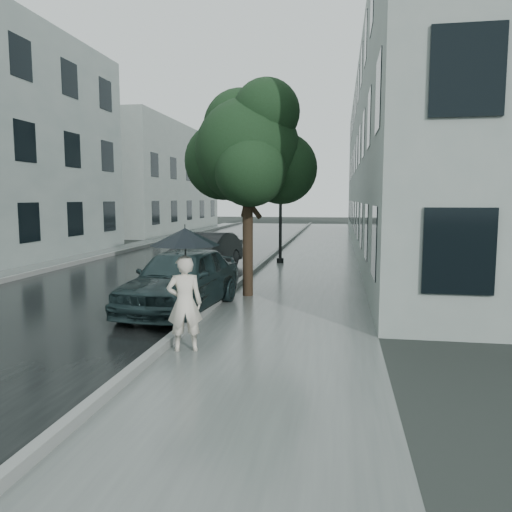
% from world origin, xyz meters
% --- Properties ---
extents(ground, '(120.00, 120.00, 0.00)m').
position_xyz_m(ground, '(0.00, 0.00, 0.00)').
color(ground, black).
rests_on(ground, ground).
extents(sidewalk, '(3.50, 60.00, 0.01)m').
position_xyz_m(sidewalk, '(0.25, 12.00, 0.00)').
color(sidewalk, slate).
rests_on(sidewalk, ground).
extents(kerb_near, '(0.15, 60.00, 0.15)m').
position_xyz_m(kerb_near, '(-1.57, 12.00, 0.07)').
color(kerb_near, slate).
rests_on(kerb_near, ground).
extents(asphalt_road, '(6.85, 60.00, 0.00)m').
position_xyz_m(asphalt_road, '(-5.08, 12.00, 0.00)').
color(asphalt_road, black).
rests_on(asphalt_road, ground).
extents(kerb_far, '(0.15, 60.00, 0.15)m').
position_xyz_m(kerb_far, '(-8.57, 12.00, 0.07)').
color(kerb_far, slate).
rests_on(kerb_far, ground).
extents(sidewalk_far, '(1.70, 60.00, 0.01)m').
position_xyz_m(sidewalk_far, '(-9.50, 12.00, 0.00)').
color(sidewalk_far, '#4C5451').
rests_on(sidewalk_far, ground).
extents(building_near, '(7.02, 36.00, 9.00)m').
position_xyz_m(building_near, '(5.47, 19.50, 4.50)').
color(building_near, gray).
rests_on(building_near, ground).
extents(building_far_b, '(7.02, 18.00, 8.00)m').
position_xyz_m(building_far_b, '(-13.77, 30.00, 4.00)').
color(building_far_b, gray).
rests_on(building_far_b, ground).
extents(pedestrian, '(0.66, 0.53, 1.58)m').
position_xyz_m(pedestrian, '(-1.20, 0.21, 0.80)').
color(pedestrian, beige).
rests_on(pedestrian, sidewalk).
extents(umbrella, '(1.13, 1.13, 1.14)m').
position_xyz_m(umbrella, '(-1.17, 0.19, 1.89)').
color(umbrella, black).
rests_on(umbrella, ground).
extents(street_tree, '(3.46, 3.14, 5.40)m').
position_xyz_m(street_tree, '(-1.04, 5.10, 3.71)').
color(street_tree, '#332619').
rests_on(street_tree, ground).
extents(lamp_post, '(0.82, 0.46, 4.67)m').
position_xyz_m(lamp_post, '(-1.14, 11.70, 2.69)').
color(lamp_post, black).
rests_on(lamp_post, ground).
extents(car_near, '(2.09, 4.32, 1.42)m').
position_xyz_m(car_near, '(-2.20, 3.11, 0.72)').
color(car_near, '#1A2B2D').
rests_on(car_near, ground).
extents(car_far, '(1.89, 4.10, 1.30)m').
position_xyz_m(car_far, '(-3.31, 9.28, 0.66)').
color(car_far, black).
rests_on(car_far, ground).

